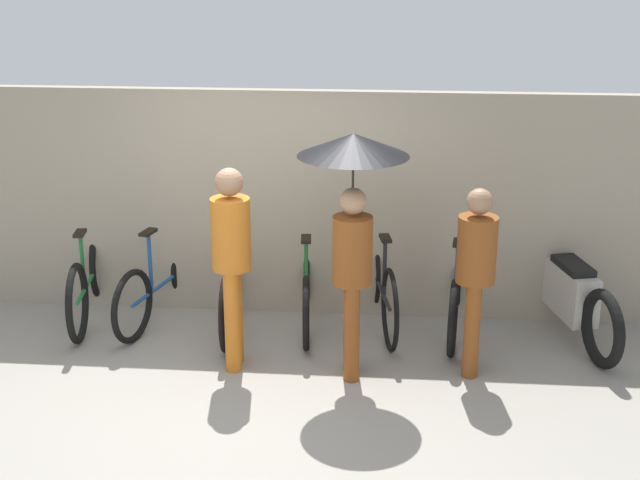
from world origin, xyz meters
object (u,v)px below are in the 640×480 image
(parked_bicycle_0, at_px, (89,280))
(pedestrian_center, at_px, (353,195))
(parked_bicycle_1, at_px, (162,282))
(motorcycle, at_px, (570,295))
(pedestrian_leading, at_px, (231,253))
(pedestrian_trailing, at_px, (476,268))
(parked_bicycle_2, at_px, (232,288))
(parked_bicycle_3, at_px, (307,289))
(parked_bicycle_5, at_px, (456,293))
(parked_bicycle_4, at_px, (381,286))

(parked_bicycle_0, height_order, pedestrian_center, pedestrian_center)
(parked_bicycle_1, height_order, motorcycle, parked_bicycle_1)
(parked_bicycle_1, xyz_separation_m, pedestrian_center, (1.84, -0.95, 1.17))
(pedestrian_leading, xyz_separation_m, pedestrian_trailing, (1.98, 0.06, -0.09))
(pedestrian_leading, height_order, pedestrian_trailing, pedestrian_leading)
(motorcycle, bearing_deg, parked_bicycle_2, 76.19)
(parked_bicycle_0, relative_size, parked_bicycle_2, 1.01)
(parked_bicycle_2, height_order, parked_bicycle_3, parked_bicycle_2)
(parked_bicycle_5, height_order, pedestrian_leading, pedestrian_leading)
(parked_bicycle_0, bearing_deg, parked_bicycle_5, -97.57)
(parked_bicycle_4, relative_size, pedestrian_leading, 1.00)
(parked_bicycle_2, xyz_separation_m, pedestrian_center, (1.15, -0.85, 1.17))
(motorcycle, bearing_deg, parked_bicycle_4, 73.28)
(parked_bicycle_3, distance_m, parked_bicycle_4, 0.69)
(parked_bicycle_0, bearing_deg, parked_bicycle_4, -96.58)
(parked_bicycle_3, distance_m, motorcycle, 2.40)
(parked_bicycle_1, distance_m, pedestrian_leading, 1.43)
(pedestrian_leading, bearing_deg, parked_bicycle_5, 23.00)
(parked_bicycle_1, xyz_separation_m, parked_bicycle_5, (2.76, -0.04, 0.00))
(parked_bicycle_1, bearing_deg, motorcycle, -77.24)
(parked_bicycle_3, bearing_deg, pedestrian_center, -158.39)
(parked_bicycle_1, relative_size, pedestrian_trailing, 1.10)
(motorcycle, bearing_deg, parked_bicycle_3, 74.84)
(parked_bicycle_1, height_order, pedestrian_trailing, pedestrian_trailing)
(parked_bicycle_2, relative_size, pedestrian_trailing, 1.11)
(parked_bicycle_0, distance_m, pedestrian_trailing, 3.66)
(pedestrian_leading, xyz_separation_m, motorcycle, (2.92, 0.88, -0.63))
(parked_bicycle_0, xyz_separation_m, parked_bicycle_1, (0.69, 0.05, -0.02))
(parked_bicycle_3, height_order, pedestrian_center, pedestrian_center)
(motorcycle, bearing_deg, parked_bicycle_0, 75.43)
(parked_bicycle_4, height_order, motorcycle, parked_bicycle_4)
(parked_bicycle_1, relative_size, parked_bicycle_3, 1.03)
(parked_bicycle_1, bearing_deg, parked_bicycle_3, -77.65)
(parked_bicycle_5, xyz_separation_m, pedestrian_trailing, (0.08, -0.84, 0.56))
(parked_bicycle_0, bearing_deg, parked_bicycle_1, -93.43)
(parked_bicycle_4, distance_m, pedestrian_leading, 1.66)
(pedestrian_leading, xyz_separation_m, pedestrian_center, (0.98, -0.01, 0.51))
(parked_bicycle_4, bearing_deg, motorcycle, -102.33)
(pedestrian_trailing, height_order, motorcycle, pedestrian_trailing)
(parked_bicycle_5, xyz_separation_m, motorcycle, (1.02, -0.02, 0.03))
(parked_bicycle_4, relative_size, motorcycle, 0.90)
(parked_bicycle_4, xyz_separation_m, pedestrian_trailing, (0.77, -0.89, 0.53))
(parked_bicycle_5, distance_m, pedestrian_leading, 2.20)
(parked_bicycle_0, xyz_separation_m, parked_bicycle_3, (2.07, 0.02, -0.03))
(parked_bicycle_0, distance_m, pedestrian_center, 2.92)
(pedestrian_trailing, distance_m, motorcycle, 1.36)
(parked_bicycle_1, relative_size, parked_bicycle_5, 1.00)
(parked_bicycle_0, relative_size, parked_bicycle_5, 1.02)
(parked_bicycle_2, distance_m, pedestrian_leading, 1.08)
(parked_bicycle_3, bearing_deg, pedestrian_trailing, -125.47)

